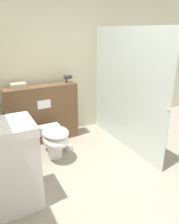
{
  "coord_description": "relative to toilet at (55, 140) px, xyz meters",
  "views": [
    {
      "loc": [
        -1.47,
        -1.6,
        1.89
      ],
      "look_at": [
        0.03,
        1.26,
        0.66
      ],
      "focal_mm": 35.0,
      "sensor_mm": 36.0,
      "label": 1
    }
  ],
  "objects": [
    {
      "name": "hair_drier",
      "position": [
        0.52,
        0.64,
        0.79
      ],
      "size": [
        0.16,
        0.07,
        0.13
      ],
      "color": "#2D2D33",
      "rests_on": "partition_panel"
    },
    {
      "name": "sink_vanity",
      "position": [
        -0.76,
        -0.68,
        0.19
      ],
      "size": [
        0.63,
        0.53,
        1.14
      ],
      "color": "white",
      "rests_on": "ground_plane"
    },
    {
      "name": "partition_panel",
      "position": [
        0.02,
        0.63,
        0.19
      ],
      "size": [
        1.22,
        0.26,
        1.01
      ],
      "color": "brown",
      "rests_on": "ground_plane"
    },
    {
      "name": "toilet",
      "position": [
        0.0,
        0.0,
        0.0
      ],
      "size": [
        0.39,
        0.63,
        0.48
      ],
      "color": "white",
      "rests_on": "ground_plane"
    },
    {
      "name": "wall_back",
      "position": [
        0.57,
        0.88,
        0.94
      ],
      "size": [
        8.0,
        0.06,
        2.5
      ],
      "color": "beige",
      "rests_on": "ground_plane"
    },
    {
      "name": "spare_toilet_roll",
      "position": [
        0.28,
        0.12,
        -0.27
      ],
      "size": [
        0.1,
        0.1,
        0.09
      ],
      "color": "white",
      "rests_on": "ground_plane"
    },
    {
      "name": "shower_glass",
      "position": [
        1.2,
        -0.11,
        0.65
      ],
      "size": [
        0.04,
        1.9,
        1.94
      ],
      "color": "silver",
      "rests_on": "ground_plane"
    },
    {
      "name": "ground_plane",
      "position": [
        0.57,
        -1.26,
        -0.31
      ],
      "size": [
        12.0,
        12.0,
        0.0
      ],
      "primitive_type": "plane",
      "color": "#9E9384"
    },
    {
      "name": "folded_towel",
      "position": [
        -0.33,
        0.65,
        0.74
      ],
      "size": [
        0.24,
        0.19,
        0.08
      ],
      "color": "tan",
      "rests_on": "partition_panel"
    }
  ]
}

